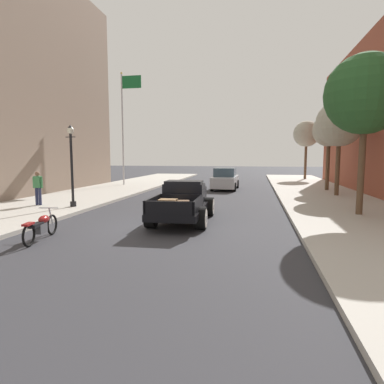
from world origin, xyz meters
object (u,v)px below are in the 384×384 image
(pedestrian_sidewalk_left, at_px, (38,186))
(street_tree_farthest, at_px, (306,134))
(motorcycle_parked, at_px, (41,226))
(street_lamp_near, at_px, (72,160))
(hotrod_truck_black, at_px, (184,201))
(flagpole, at_px, (125,116))
(street_tree_nearest, at_px, (365,95))
(car_background_silver, at_px, (225,179))
(street_tree_third, at_px, (329,131))
(street_tree_second, at_px, (340,124))

(pedestrian_sidewalk_left, distance_m, street_tree_farthest, 27.17)
(motorcycle_parked, relative_size, street_lamp_near, 0.55)
(hotrod_truck_black, height_order, street_lamp_near, street_lamp_near)
(street_lamp_near, relative_size, flagpole, 0.42)
(street_tree_farthest, bearing_deg, street_tree_nearest, -92.30)
(flagpole, bearing_deg, motorcycle_parked, -76.24)
(hotrod_truck_black, bearing_deg, motorcycle_parked, -132.28)
(pedestrian_sidewalk_left, bearing_deg, car_background_silver, 52.68)
(flagpole, xyz_separation_m, street_tree_farthest, (15.74, 10.24, -0.97))
(flagpole, relative_size, street_tree_nearest, 1.41)
(car_background_silver, xyz_separation_m, street_tree_farthest, (7.39, 11.15, 4.03))
(hotrod_truck_black, xyz_separation_m, flagpole, (-7.82, 13.36, 5.02))
(motorcycle_parked, bearing_deg, flagpole, 103.76)
(pedestrian_sidewalk_left, height_order, street_tree_third, street_tree_third)
(hotrod_truck_black, height_order, motorcycle_parked, hotrod_truck_black)
(pedestrian_sidewalk_left, relative_size, street_lamp_near, 0.43)
(car_background_silver, xyz_separation_m, street_tree_nearest, (6.51, -10.58, 4.23))
(street_lamp_near, height_order, street_tree_nearest, street_tree_nearest)
(flagpole, relative_size, street_tree_second, 1.59)
(hotrod_truck_black, xyz_separation_m, motorcycle_parked, (-3.59, -3.94, -0.31))
(hotrod_truck_black, relative_size, street_tree_second, 0.86)
(hotrod_truck_black, bearing_deg, pedestrian_sidewalk_left, 167.74)
(car_background_silver, relative_size, street_tree_third, 0.81)
(motorcycle_parked, xyz_separation_m, street_tree_farthest, (11.51, 27.54, 4.36))
(street_lamp_near, relative_size, street_tree_nearest, 0.59)
(motorcycle_parked, relative_size, pedestrian_sidewalk_left, 1.28)
(hotrod_truck_black, distance_m, street_tree_second, 12.26)
(street_tree_farthest, bearing_deg, hotrod_truck_black, -108.55)
(motorcycle_parked, distance_m, street_tree_third, 20.05)
(flagpole, relative_size, street_tree_third, 1.71)
(pedestrian_sidewalk_left, xyz_separation_m, street_tree_nearest, (14.73, 0.20, 3.92))
(street_tree_nearest, bearing_deg, street_lamp_near, -178.63)
(car_background_silver, relative_size, street_lamp_near, 1.13)
(street_tree_nearest, distance_m, street_tree_third, 10.28)
(street_tree_second, height_order, street_tree_third, street_tree_second)
(hotrod_truck_black, distance_m, street_tree_third, 14.83)
(street_tree_third, xyz_separation_m, street_tree_farthest, (0.11, 11.50, 0.49))
(car_background_silver, bearing_deg, hotrod_truck_black, -92.44)
(motorcycle_parked, bearing_deg, street_tree_third, 54.61)
(street_lamp_near, xyz_separation_m, street_tree_second, (13.47, 7.20, 2.11))
(pedestrian_sidewalk_left, xyz_separation_m, street_tree_second, (15.40, 7.10, 3.41))
(car_background_silver, bearing_deg, street_tree_second, -27.16)
(pedestrian_sidewalk_left, bearing_deg, flagpole, 90.67)
(street_tree_farthest, bearing_deg, motorcycle_parked, -112.67)
(flagpole, distance_m, street_tree_third, 15.75)
(hotrod_truck_black, distance_m, pedestrian_sidewalk_left, 7.87)
(flagpole, bearing_deg, street_lamp_near, -80.09)
(street_lamp_near, bearing_deg, car_background_silver, 59.97)
(street_tree_nearest, relative_size, street_tree_second, 1.12)
(motorcycle_parked, distance_m, flagpole, 18.60)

